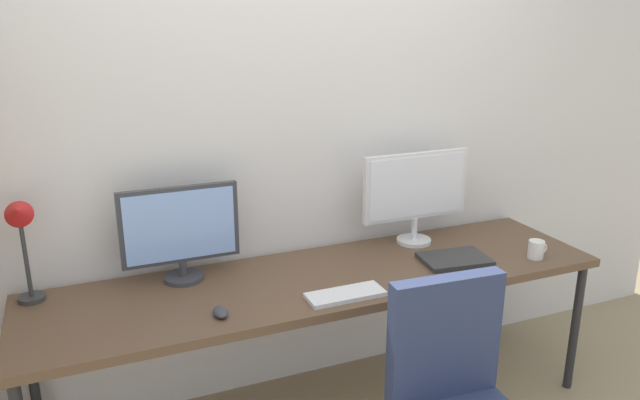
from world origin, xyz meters
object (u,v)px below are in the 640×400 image
monitor_right (416,191)px  laptop_closed (454,259)px  computer_mouse (220,312)px  coffee_mug (536,249)px  monitor_left (180,230)px  desk (324,285)px  keyboard_main (345,295)px  desk_lamp (21,231)px

monitor_right → laptop_closed: size_ratio=1.84×
computer_mouse → coffee_mug: (1.57, -0.01, 0.03)m
monitor_left → laptop_closed: size_ratio=1.63×
monitor_right → coffee_mug: bearing=-43.2°
monitor_right → coffee_mug: size_ratio=5.55×
laptop_closed → monitor_right: bearing=106.2°
desk → monitor_right: size_ratio=4.50×
keyboard_main → coffee_mug: (1.04, 0.03, 0.04)m
desk → laptop_closed: bearing=-7.8°
coffee_mug → keyboard_main: bearing=-178.6°
monitor_right → computer_mouse: size_ratio=6.13×
monitor_left → coffee_mug: bearing=-14.2°
desk → keyboard_main: (0.00, -0.23, 0.06)m
laptop_closed → coffee_mug: bearing=-9.3°
desk → laptop_closed: laptop_closed is taller
monitor_left → coffee_mug: monitor_left is taller
desk_lamp → monitor_right: bearing=-0.4°
monitor_right → computer_mouse: (-1.13, -0.40, -0.26)m
monitor_right → keyboard_main: (-0.60, -0.44, -0.27)m
desk → laptop_closed: (0.65, -0.09, 0.06)m
desk → monitor_right: monitor_right is taller
desk → monitor_right: (0.60, 0.21, 0.33)m
monitor_right → computer_mouse: bearing=-160.3°
monitor_right → keyboard_main: monitor_right is taller
desk_lamp → keyboard_main: desk_lamp is taller
desk_lamp → laptop_closed: desk_lamp is taller
desk_lamp → laptop_closed: 1.92m
keyboard_main → laptop_closed: size_ratio=1.05×
desk_lamp → laptop_closed: bearing=-9.5°
desk → coffee_mug: (1.04, -0.20, 0.09)m
desk → keyboard_main: keyboard_main is taller
desk_lamp → coffee_mug: 2.33m
monitor_right → coffee_mug: monitor_right is taller
keyboard_main → computer_mouse: (-0.53, 0.04, 0.01)m
desk → coffee_mug: 1.07m
monitor_left → desk_lamp: size_ratio=1.11×
monitor_left → desk: bearing=-19.5°
laptop_closed → keyboard_main: bearing=-160.6°
desk → coffee_mug: size_ratio=25.01×
monitor_left → desk_lamp: desk_lamp is taller
desk → monitor_left: 0.70m
monitor_left → laptop_closed: bearing=-13.5°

